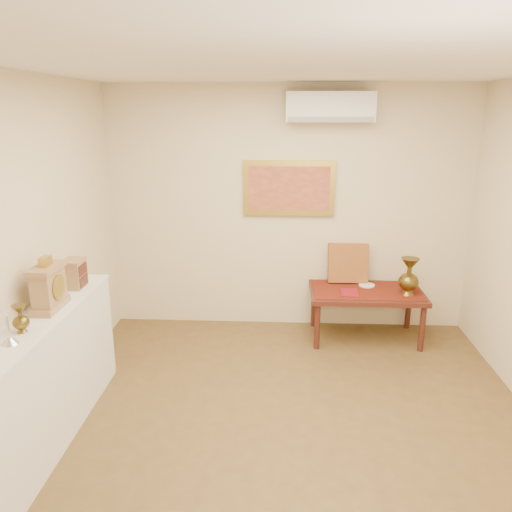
# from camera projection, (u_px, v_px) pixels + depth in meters

# --- Properties ---
(floor) EXTENTS (4.50, 4.50, 0.00)m
(floor) POSITION_uv_depth(u_px,v_px,m) (289.00, 444.00, 3.76)
(floor) COLOR brown
(floor) RESTS_ON ground
(ceiling) EXTENTS (4.50, 4.50, 0.00)m
(ceiling) POSITION_uv_depth(u_px,v_px,m) (297.00, 61.00, 3.00)
(ceiling) COLOR white
(ceiling) RESTS_ON ground
(wall_back) EXTENTS (4.00, 0.02, 2.70)m
(wall_back) POSITION_uv_depth(u_px,v_px,m) (289.00, 210.00, 5.54)
(wall_back) COLOR beige
(wall_back) RESTS_ON ground
(wall_left) EXTENTS (0.02, 4.50, 2.70)m
(wall_left) POSITION_uv_depth(u_px,v_px,m) (6.00, 269.00, 3.48)
(wall_left) COLOR beige
(wall_left) RESTS_ON ground
(candlestick) EXTENTS (0.11, 0.11, 0.23)m
(candlestick) POSITION_uv_depth(u_px,v_px,m) (8.00, 328.00, 3.16)
(candlestick) COLOR silver
(candlestick) RESTS_ON display_ledge
(brass_urn_small) EXTENTS (0.11, 0.11, 0.25)m
(brass_urn_small) POSITION_uv_depth(u_px,v_px,m) (20.00, 315.00, 3.33)
(brass_urn_small) COLOR brown
(brass_urn_small) RESTS_ON display_ledge
(table_cloth) EXTENTS (1.14, 0.59, 0.01)m
(table_cloth) POSITION_uv_depth(u_px,v_px,m) (367.00, 290.00, 5.37)
(table_cloth) COLOR #621C10
(table_cloth) RESTS_ON low_table
(brass_urn_tall) EXTENTS (0.21, 0.21, 0.48)m
(brass_urn_tall) POSITION_uv_depth(u_px,v_px,m) (409.00, 273.00, 5.18)
(brass_urn_tall) COLOR brown
(brass_urn_tall) RESTS_ON table_cloth
(plate) EXTENTS (0.17, 0.17, 0.01)m
(plate) POSITION_uv_depth(u_px,v_px,m) (367.00, 285.00, 5.50)
(plate) COLOR white
(plate) RESTS_ON table_cloth
(menu) EXTENTS (0.20, 0.26, 0.01)m
(menu) POSITION_uv_depth(u_px,v_px,m) (349.00, 293.00, 5.27)
(menu) COLOR maroon
(menu) RESTS_ON table_cloth
(cushion) EXTENTS (0.44, 0.19, 0.45)m
(cushion) POSITION_uv_depth(u_px,v_px,m) (348.00, 263.00, 5.57)
(cushion) COLOR maroon
(cushion) RESTS_ON table_cloth
(display_ledge) EXTENTS (0.37, 2.02, 0.98)m
(display_ledge) POSITION_uv_depth(u_px,v_px,m) (45.00, 380.00, 3.71)
(display_ledge) COLOR silver
(display_ledge) RESTS_ON floor
(mantel_clock) EXTENTS (0.17, 0.36, 0.41)m
(mantel_clock) POSITION_uv_depth(u_px,v_px,m) (49.00, 287.00, 3.71)
(mantel_clock) COLOR #A07B52
(mantel_clock) RESTS_ON display_ledge
(wooden_chest) EXTENTS (0.16, 0.21, 0.24)m
(wooden_chest) POSITION_uv_depth(u_px,v_px,m) (74.00, 273.00, 4.18)
(wooden_chest) COLOR #A07B52
(wooden_chest) RESTS_ON display_ledge
(low_table) EXTENTS (1.20, 0.70, 0.55)m
(low_table) POSITION_uv_depth(u_px,v_px,m) (366.00, 296.00, 5.38)
(low_table) COLOR #481D15
(low_table) RESTS_ON floor
(painting) EXTENTS (1.00, 0.06, 0.60)m
(painting) POSITION_uv_depth(u_px,v_px,m) (289.00, 188.00, 5.44)
(painting) COLOR #B29539
(painting) RESTS_ON wall_back
(ac_unit) EXTENTS (0.90, 0.25, 0.30)m
(ac_unit) POSITION_uv_depth(u_px,v_px,m) (330.00, 107.00, 5.08)
(ac_unit) COLOR white
(ac_unit) RESTS_ON wall_back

